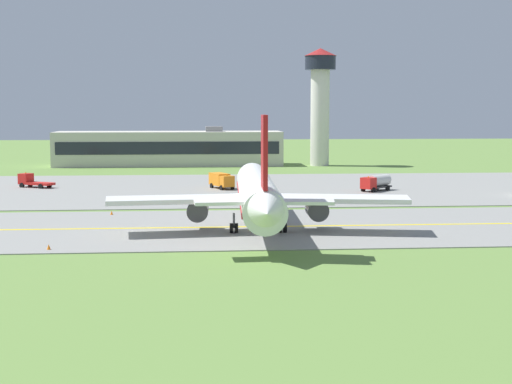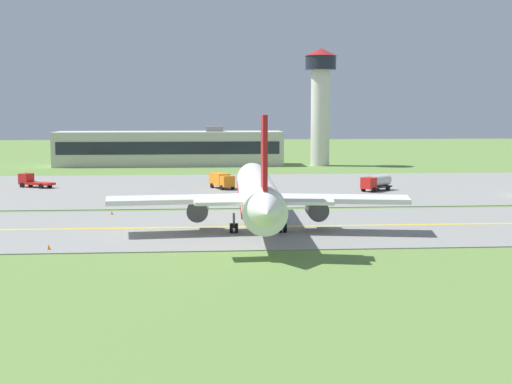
{
  "view_description": "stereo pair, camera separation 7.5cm",
  "coord_description": "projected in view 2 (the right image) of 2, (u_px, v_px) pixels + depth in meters",
  "views": [
    {
      "loc": [
        -7.69,
        -82.18,
        13.13
      ],
      "look_at": [
        -1.08,
        0.11,
        4.0
      ],
      "focal_mm": 52.22,
      "sensor_mm": 36.0,
      "label": 1
    },
    {
      "loc": [
        -7.62,
        -82.19,
        13.13
      ],
      "look_at": [
        -1.08,
        0.11,
        4.0
      ],
      "focal_mm": 52.22,
      "sensor_mm": 36.0,
      "label": 2
    }
  ],
  "objects": [
    {
      "name": "ground_plane",
      "position": [
        266.0,
        227.0,
        83.47
      ],
      "size": [
        500.0,
        500.0,
        0.0
      ],
      "primitive_type": "plane",
      "color": "olive"
    },
    {
      "name": "service_truck_baggage",
      "position": [
        376.0,
        182.0,
        120.05
      ],
      "size": [
        5.88,
        5.47,
        2.65
      ],
      "color": "red",
      "rests_on": "ground"
    },
    {
      "name": "taxiway_centreline",
      "position": [
        266.0,
        226.0,
        83.46
      ],
      "size": [
        220.0,
        0.6,
        0.01
      ],
      "primitive_type": "cube",
      "color": "yellow",
      "rests_on": "taxiway_strip"
    },
    {
      "name": "airplane_lead",
      "position": [
        258.0,
        193.0,
        80.58
      ],
      "size": [
        32.49,
        39.62,
        12.7
      ],
      "color": "white",
      "rests_on": "ground"
    },
    {
      "name": "control_tower",
      "position": [
        320.0,
        95.0,
        174.25
      ],
      "size": [
        7.6,
        7.6,
        27.43
      ],
      "color": "silver",
      "rests_on": "ground"
    },
    {
      "name": "service_truck_pushback",
      "position": [
        222.0,
        180.0,
        123.6
      ],
      "size": [
        4.19,
        6.33,
        2.6
      ],
      "color": "orange",
      "rests_on": "ground"
    },
    {
      "name": "traffic_cone_far_edge",
      "position": [
        49.0,
        247.0,
        69.73
      ],
      "size": [
        0.44,
        0.44,
        0.6
      ],
      "primitive_type": "cone",
      "color": "orange",
      "rests_on": "ground"
    },
    {
      "name": "taxiway_strip",
      "position": [
        266.0,
        227.0,
        83.47
      ],
      "size": [
        240.0,
        28.0,
        0.1
      ],
      "primitive_type": "cube",
      "color": "gray",
      "rests_on": "ground"
    },
    {
      "name": "apron_pad",
      "position": [
        302.0,
        188.0,
        125.87
      ],
      "size": [
        140.0,
        52.0,
        0.1
      ],
      "primitive_type": "cube",
      "color": "gray",
      "rests_on": "ground"
    },
    {
      "name": "terminal_building",
      "position": [
        170.0,
        148.0,
        176.18
      ],
      "size": [
        53.14,
        12.21,
        9.24
      ],
      "color": "beige",
      "rests_on": "ground"
    },
    {
      "name": "service_truck_catering",
      "position": [
        32.0,
        181.0,
        125.73
      ],
      "size": [
        6.56,
        4.98,
        2.59
      ],
      "color": "red",
      "rests_on": "ground"
    },
    {
      "name": "traffic_cone_near_edge",
      "position": [
        112.0,
        213.0,
        92.9
      ],
      "size": [
        0.44,
        0.44,
        0.6
      ],
      "primitive_type": "cone",
      "color": "orange",
      "rests_on": "ground"
    }
  ]
}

